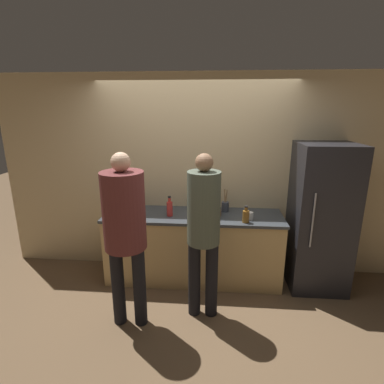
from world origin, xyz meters
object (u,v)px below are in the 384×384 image
person_center (204,225)px  cup_white (250,216)px  person_left (125,224)px  utensil_crock (225,206)px  fruit_bowl (209,212)px  bottle_red (170,208)px  refrigerator (320,218)px  bottle_amber (246,216)px

person_center → cup_white: (0.53, 0.59, -0.11)m
person_left → utensil_crock: size_ratio=6.09×
utensil_crock → cup_white: bearing=-44.0°
fruit_bowl → cup_white: size_ratio=3.16×
person_center → bottle_red: size_ratio=7.03×
utensil_crock → person_left: bearing=-132.6°
person_center → person_left: bearing=-164.7°
cup_white → bottle_red: bearing=176.8°
utensil_crock → refrigerator: bearing=-8.1°
bottle_red → cup_white: bottle_red is taller
person_center → cup_white: bearing=48.0°
bottle_red → refrigerator: bearing=1.9°
fruit_bowl → cup_white: fruit_bowl is taller
utensil_crock → bottle_amber: size_ratio=1.47×
bottle_amber → fruit_bowl: bearing=153.8°
fruit_bowl → cup_white: bearing=-13.9°
bottle_amber → cup_white: 0.11m
utensil_crock → bottle_red: 0.72m
refrigerator → bottle_amber: refrigerator is taller
person_center → bottle_amber: person_center is taller
refrigerator → person_left: (-2.12, -0.91, 0.21)m
refrigerator → person_center: 1.55m
person_center → bottle_amber: size_ratio=8.79×
fruit_bowl → utensil_crock: 0.26m
person_left → utensil_crock: bearing=47.4°
person_left → fruit_bowl: bearing=49.4°
person_left → utensil_crock: person_left is taller
bottle_amber → refrigerator: bearing=12.8°
person_center → cup_white: person_center is taller
bottle_amber → person_center: bearing=-133.4°
person_left → fruit_bowl: (0.78, 0.91, -0.18)m
refrigerator → bottle_amber: 0.94m
fruit_bowl → bottle_red: 0.49m
refrigerator → person_center: bearing=-153.0°
person_left → bottle_amber: bearing=30.0°
person_center → bottle_red: person_center is taller
person_center → fruit_bowl: bearing=87.0°
refrigerator → person_left: person_left is taller
bottle_amber → bottle_red: 0.93m
fruit_bowl → bottle_red: (-0.48, -0.07, 0.06)m
fruit_bowl → bottle_amber: bottle_amber is taller
refrigerator → fruit_bowl: refrigerator is taller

